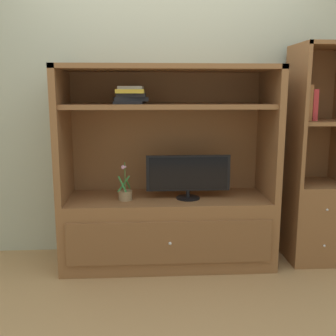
{
  "coord_description": "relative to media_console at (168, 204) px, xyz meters",
  "views": [
    {
      "loc": [
        -0.18,
        -2.7,
        1.4
      ],
      "look_at": [
        0.0,
        0.35,
        0.81
      ],
      "focal_mm": 42.1,
      "sensor_mm": 36.0,
      "label": 1
    }
  ],
  "objects": [
    {
      "name": "upright_book_row",
      "position": [
        1.12,
        -0.01,
        0.81
      ],
      "size": [
        0.11,
        0.15,
        0.28
      ],
      "color": "black",
      "rests_on": "bookshelf_tall"
    },
    {
      "name": "media_console",
      "position": [
        0.0,
        0.0,
        0.0
      ],
      "size": [
        1.69,
        0.61,
        1.59
      ],
      "color": "brown",
      "rests_on": "ground_plane"
    },
    {
      "name": "bookshelf_tall",
      "position": [
        1.23,
        0.0,
        0.09
      ],
      "size": [
        0.45,
        0.47,
        1.77
      ],
      "color": "brown",
      "rests_on": "ground_plane"
    },
    {
      "name": "magazine_stack",
      "position": [
        -0.29,
        -0.01,
        0.88
      ],
      "size": [
        0.28,
        0.33,
        0.13
      ],
      "color": "black",
      "rests_on": "media_console"
    },
    {
      "name": "ground_plane",
      "position": [
        0.0,
        -0.41,
        -0.49
      ],
      "size": [
        8.0,
        8.0,
        0.0
      ],
      "primitive_type": "plane",
      "color": "tan"
    },
    {
      "name": "painted_rear_wall",
      "position": [
        0.0,
        0.34,
        0.91
      ],
      "size": [
        6.0,
        0.1,
        2.8
      ],
      "primitive_type": "cube",
      "color": "#ADB29E",
      "rests_on": "ground_plane"
    },
    {
      "name": "potted_plant",
      "position": [
        -0.34,
        -0.08,
        0.12
      ],
      "size": [
        0.12,
        0.12,
        0.3
      ],
      "color": "#8C7251",
      "rests_on": "media_console"
    },
    {
      "name": "tv_monitor",
      "position": [
        0.16,
        -0.07,
        0.26
      ],
      "size": [
        0.67,
        0.19,
        0.35
      ],
      "color": "black",
      "rests_on": "media_console"
    }
  ]
}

